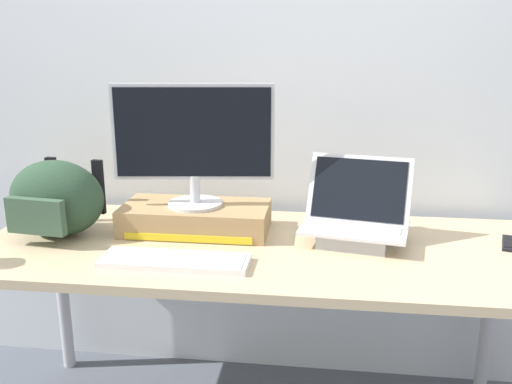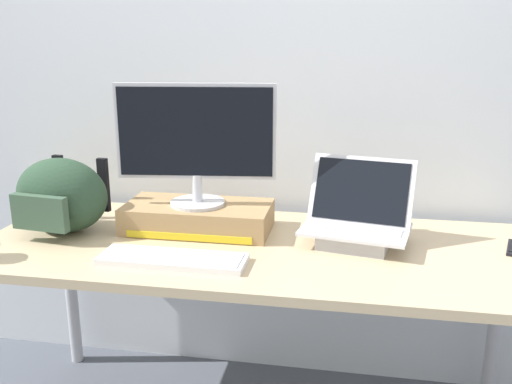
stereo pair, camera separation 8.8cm
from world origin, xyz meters
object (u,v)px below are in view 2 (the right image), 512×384
object	(u,v)px
open_laptop	(356,227)
external_keyboard	(173,259)
messenger_backpack	(61,196)
toner_box_yellow	(198,217)
desktop_monitor	(196,141)
plush_toy	(67,195)

from	to	relation	value
open_laptop	external_keyboard	xyz separation A→B (m)	(-0.55, -0.26, -0.05)
external_keyboard	messenger_backpack	xyz separation A→B (m)	(-0.46, 0.20, 0.12)
toner_box_yellow	desktop_monitor	world-z (taller)	desktop_monitor
open_laptop	messenger_backpack	size ratio (longest dim) A/B	1.05
messenger_backpack	toner_box_yellow	bearing A→B (deg)	18.91
external_keyboard	messenger_backpack	world-z (taller)	messenger_backpack
external_keyboard	messenger_backpack	bearing A→B (deg)	156.89
open_laptop	plush_toy	bearing A→B (deg)	179.19
plush_toy	toner_box_yellow	bearing A→B (deg)	-17.73
messenger_backpack	plush_toy	distance (m)	0.34
external_keyboard	toner_box_yellow	bearing A→B (deg)	91.35
toner_box_yellow	messenger_backpack	xyz separation A→B (m)	(-0.46, -0.10, 0.08)
toner_box_yellow	external_keyboard	bearing A→B (deg)	-89.16
plush_toy	external_keyboard	bearing A→B (deg)	-39.23
plush_toy	open_laptop	bearing A→B (deg)	-11.37
desktop_monitor	external_keyboard	bearing A→B (deg)	-96.21
messenger_backpack	desktop_monitor	bearing A→B (deg)	18.77
toner_box_yellow	external_keyboard	distance (m)	0.30
external_keyboard	messenger_backpack	distance (m)	0.52
desktop_monitor	external_keyboard	size ratio (longest dim) A/B	1.21
toner_box_yellow	desktop_monitor	distance (m)	0.27
toner_box_yellow	external_keyboard	xyz separation A→B (m)	(0.00, -0.30, -0.04)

